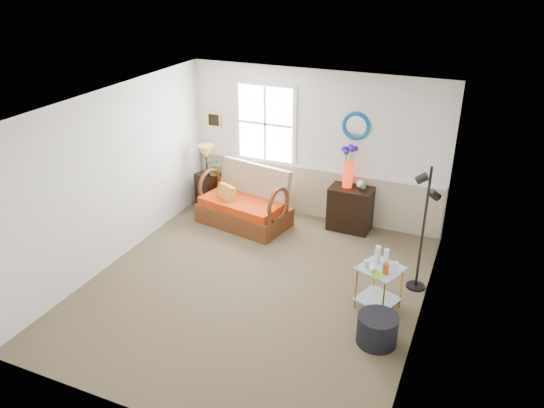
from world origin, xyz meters
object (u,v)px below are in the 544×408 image
at_px(floor_lamp, 423,230).
at_px(ottoman, 377,329).
at_px(cabinet, 350,208).
at_px(loveseat, 243,197).
at_px(side_table, 379,288).
at_px(lamp_stand, 209,190).

xyz_separation_m(floor_lamp, ottoman, (-0.24, -1.38, -0.72)).
relative_size(cabinet, ottoman, 1.53).
bearing_deg(loveseat, cabinet, 28.27).
bearing_deg(side_table, loveseat, 150.83).
relative_size(loveseat, floor_lamp, 0.83).
distance_m(lamp_stand, side_table, 4.04).
height_order(floor_lamp, ottoman, floor_lamp).
distance_m(lamp_stand, cabinet, 2.63).
bearing_deg(ottoman, side_table, 102.41).
bearing_deg(loveseat, side_table, -18.25).
bearing_deg(lamp_stand, side_table, -27.57).
height_order(loveseat, side_table, loveseat).
relative_size(side_table, ottoman, 1.27).
relative_size(floor_lamp, ottoman, 3.71).
xyz_separation_m(cabinet, floor_lamp, (1.35, -1.35, 0.53)).
bearing_deg(loveseat, floor_lamp, -3.76).
bearing_deg(floor_lamp, lamp_stand, 157.58).
bearing_deg(cabinet, ottoman, -66.15).
bearing_deg(floor_lamp, loveseat, 159.36).
bearing_deg(cabinet, floor_lamp, -43.27).
xyz_separation_m(lamp_stand, ottoman, (3.73, -2.55, -0.14)).
xyz_separation_m(loveseat, cabinet, (1.74, 0.54, -0.12)).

